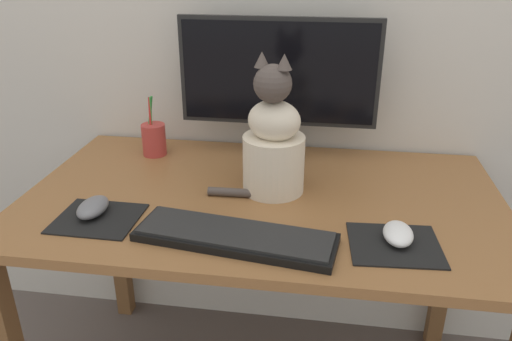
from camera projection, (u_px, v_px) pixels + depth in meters
name	position (u px, v px, depth m)	size (l,w,h in m)	color
desk	(262.00, 227.00, 1.32)	(1.21, 0.71, 0.70)	brown
monitor	(278.00, 81.00, 1.41)	(0.57, 0.17, 0.41)	black
keyboard	(235.00, 236.00, 1.07)	(0.45, 0.19, 0.02)	black
mousepad_left	(98.00, 218.00, 1.16)	(0.19, 0.17, 0.00)	black
mousepad_right	(395.00, 245.00, 1.06)	(0.20, 0.18, 0.00)	black
computer_mouse_left	(93.00, 207.00, 1.17)	(0.06, 0.11, 0.04)	slate
computer_mouse_right	(398.00, 234.00, 1.07)	(0.06, 0.10, 0.03)	white
cat	(273.00, 143.00, 1.25)	(0.26, 0.20, 0.36)	beige
pen_cup	(154.00, 139.00, 1.51)	(0.07, 0.07, 0.18)	#B23833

